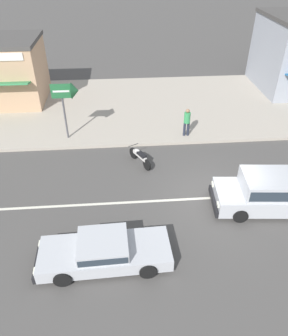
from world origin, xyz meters
name	(u,v)px	position (x,y,z in m)	size (l,w,h in m)	color
ground_plane	(218,198)	(0.00, 0.00, 0.00)	(160.00, 160.00, 0.00)	#4C4947
lane_centre_stripe	(218,198)	(0.00, 0.00, 0.00)	(50.40, 0.14, 0.01)	silver
kerb_strip	(181,104)	(0.00, 9.51, 0.07)	(68.00, 10.00, 0.15)	#ADA393
minivan_silver_1	(275,191)	(2.04, -0.73, 0.85)	(4.75, 2.24, 1.56)	#B7BABF
sedan_silver_5	(104,251)	(-4.85, -3.02, 0.53)	(4.62, 1.89, 1.06)	#B7BABF
motorcycle_0	(140,156)	(-3.21, 2.90, 0.42)	(1.02, 1.63, 0.80)	black
arrow_signboard	(72,93)	(-6.46, 5.50, 2.75)	(1.40, 0.82, 3.13)	#4C4C51
pedestrian_near_clock	(187,120)	(-0.45, 5.25, 1.08)	(0.34, 0.34, 1.60)	#232838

